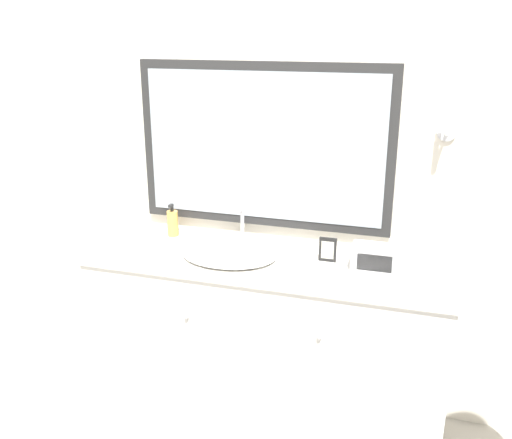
% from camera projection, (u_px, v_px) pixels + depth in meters
% --- Properties ---
extents(wall_back, '(8.00, 0.18, 2.55)m').
position_uv_depth(wall_back, '(283.00, 172.00, 2.93)').
color(wall_back, silver).
rests_on(wall_back, ground_plane).
extents(vanity_counter, '(1.82, 0.55, 0.92)m').
position_uv_depth(vanity_counter, '(266.00, 341.00, 2.93)').
color(vanity_counter, white).
rests_on(vanity_counter, ground_plane).
extents(sink_basin, '(0.47, 0.42, 0.20)m').
position_uv_depth(sink_basin, '(230.00, 253.00, 2.81)').
color(sink_basin, white).
rests_on(sink_basin, vanity_counter).
extents(soap_bottle, '(0.06, 0.06, 0.18)m').
position_uv_depth(soap_bottle, '(173.00, 223.00, 3.07)').
color(soap_bottle, gold).
rests_on(soap_bottle, vanity_counter).
extents(appliance_box, '(0.22, 0.13, 0.12)m').
position_uv_depth(appliance_box, '(376.00, 258.00, 2.64)').
color(appliance_box, '#BCBCC1').
rests_on(appliance_box, vanity_counter).
extents(picture_frame, '(0.08, 0.01, 0.12)m').
position_uv_depth(picture_frame, '(328.00, 250.00, 2.74)').
color(picture_frame, black).
rests_on(picture_frame, vanity_counter).
extents(hand_towel_near_sink, '(0.14, 0.12, 0.03)m').
position_uv_depth(hand_towel_near_sink, '(314.00, 269.00, 2.62)').
color(hand_towel_near_sink, silver).
rests_on(hand_towel_near_sink, vanity_counter).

